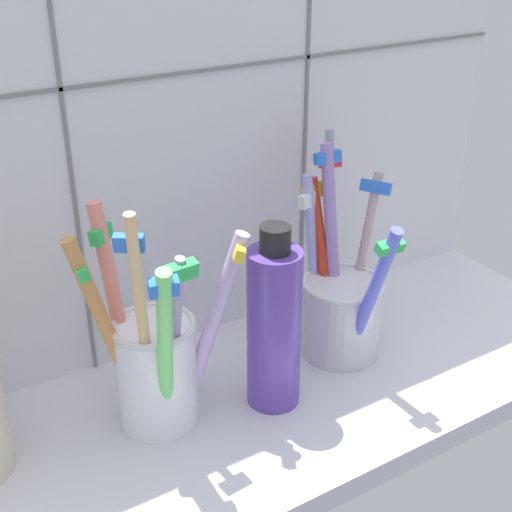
# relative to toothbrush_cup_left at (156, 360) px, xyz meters

# --- Properties ---
(counter_slab) EXTENTS (0.64, 0.22, 0.02)m
(counter_slab) POSITION_rel_toothbrush_cup_left_xyz_m (0.09, -0.02, -0.07)
(counter_slab) COLOR silver
(counter_slab) RESTS_ON ground
(tile_wall_back) EXTENTS (0.64, 0.02, 0.45)m
(tile_wall_back) POSITION_rel_toothbrush_cup_left_xyz_m (0.09, 0.10, 0.15)
(tile_wall_back) COLOR white
(tile_wall_back) RESTS_ON ground
(toothbrush_cup_left) EXTENTS (0.12, 0.10, 0.19)m
(toothbrush_cup_left) POSITION_rel_toothbrush_cup_left_xyz_m (0.00, 0.00, 0.00)
(toothbrush_cup_left) COLOR white
(toothbrush_cup_left) RESTS_ON counter_slab
(toothbrush_cup_right) EXTENTS (0.09, 0.13, 0.19)m
(toothbrush_cup_right) POSITION_rel_toothbrush_cup_left_xyz_m (0.18, 0.01, -0.01)
(toothbrush_cup_right) COLOR silver
(toothbrush_cup_right) RESTS_ON counter_slab
(soap_bottle) EXTENTS (0.04, 0.04, 0.15)m
(soap_bottle) POSITION_rel_toothbrush_cup_left_xyz_m (0.09, -0.02, 0.01)
(soap_bottle) COLOR #5C3EA6
(soap_bottle) RESTS_ON counter_slab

